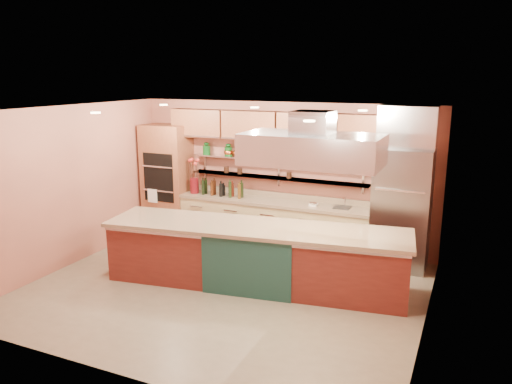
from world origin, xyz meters
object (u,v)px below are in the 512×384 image
at_px(refrigerator, 401,209).
at_px(green_canister, 255,153).
at_px(flower_vase, 194,185).
at_px(copper_kettle, 237,153).
at_px(island, 255,255).
at_px(kitchen_scale, 313,204).

height_order(refrigerator, green_canister, refrigerator).
xyz_separation_m(flower_vase, copper_kettle, (0.87, 0.22, 0.70)).
relative_size(flower_vase, copper_kettle, 1.78).
relative_size(refrigerator, island, 0.45).
height_order(refrigerator, flower_vase, refrigerator).
bearing_deg(kitchen_scale, refrigerator, 24.47).
bearing_deg(refrigerator, kitchen_scale, 179.64).
height_order(flower_vase, copper_kettle, copper_kettle).
height_order(flower_vase, green_canister, green_canister).
xyz_separation_m(island, flower_vase, (-2.14, 1.74, 0.60)).
height_order(copper_kettle, green_canister, green_canister).
height_order(refrigerator, copper_kettle, refrigerator).
distance_m(flower_vase, copper_kettle, 1.14).
distance_m(flower_vase, green_canister, 1.46).
bearing_deg(green_canister, refrigerator, -4.59).
bearing_deg(copper_kettle, refrigerator, -4.04).
bearing_deg(flower_vase, island, -39.13).
xyz_separation_m(refrigerator, copper_kettle, (-3.26, 0.23, 0.74)).
relative_size(copper_kettle, green_canister, 1.08).
bearing_deg(flower_vase, copper_kettle, 14.20).
bearing_deg(kitchen_scale, copper_kettle, -162.66).
relative_size(refrigerator, kitchen_scale, 14.72).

